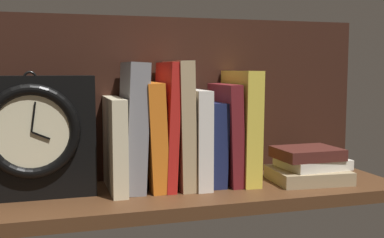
{
  "coord_description": "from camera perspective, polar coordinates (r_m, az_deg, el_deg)",
  "views": [
    {
      "loc": [
        -24.27,
        -90.01,
        24.0
      ],
      "look_at": [
        3.81,
        3.35,
        13.75
      ],
      "focal_mm": 44.44,
      "sensor_mm": 36.0,
      "label": 1
    }
  ],
  "objects": [
    {
      "name": "book_orange_pandolfini",
      "position": [
        0.96,
        -4.83,
        -1.98
      ],
      "size": [
        4.16,
        13.99,
        21.45
      ],
      "primitive_type": "cube",
      "rotation": [
        0.0,
        -0.04,
        0.0
      ],
      "color": "orange",
      "rests_on": "ground_plane"
    },
    {
      "name": "ground_plane",
      "position": [
        0.97,
        -1.61,
        -9.16
      ],
      "size": [
        92.72,
        25.36,
        2.5
      ],
      "primitive_type": "cube",
      "color": "#4C2D19"
    },
    {
      "name": "book_white_catcher",
      "position": [
        0.99,
        0.28,
        -2.21
      ],
      "size": [
        3.12,
        15.91,
        19.84
      ],
      "primitive_type": "cube",
      "rotation": [
        0.0,
        0.0,
        0.0
      ],
      "color": "silver",
      "rests_on": "ground_plane"
    },
    {
      "name": "book_yellow_seinlanguage",
      "position": [
        1.02,
        5.85,
        -0.89
      ],
      "size": [
        3.8,
        15.48,
        23.69
      ],
      "primitive_type": "cube",
      "rotation": [
        0.0,
        0.01,
        0.0
      ],
      "color": "gold",
      "rests_on": "ground_plane"
    },
    {
      "name": "book_stack_side",
      "position": [
        1.06,
        13.85,
        -5.46
      ],
      "size": [
        16.47,
        13.85,
        7.27
      ],
      "color": "#9E8966",
      "rests_on": "ground_plane"
    },
    {
      "name": "book_cream_twain",
      "position": [
        0.95,
        -9.25,
        -3.0
      ],
      "size": [
        2.9,
        16.26,
        18.45
      ],
      "primitive_type": "cube",
      "rotation": [
        0.0,
        0.0,
        0.0
      ],
      "color": "beige",
      "rests_on": "ground_plane"
    },
    {
      "name": "back_panel",
      "position": [
        1.05,
        -3.36,
        2.51
      ],
      "size": [
        92.72,
        1.2,
        35.25
      ],
      "primitive_type": "cube",
      "color": "black",
      "rests_on": "ground_plane"
    },
    {
      "name": "book_red_requiem",
      "position": [
        0.97,
        -3.13,
        -0.73
      ],
      "size": [
        3.15,
        14.27,
        25.42
      ],
      "primitive_type": "cube",
      "rotation": [
        0.0,
        0.05,
        0.0
      ],
      "color": "red",
      "rests_on": "ground_plane"
    },
    {
      "name": "framed_clock",
      "position": [
        0.93,
        -18.6,
        -1.94
      ],
      "size": [
        22.82,
        7.78,
        23.7
      ],
      "color": "black",
      "rests_on": "ground_plane"
    },
    {
      "name": "book_gray_chess",
      "position": [
        0.95,
        -7.11,
        -0.88
      ],
      "size": [
        5.02,
        13.27,
        25.45
      ],
      "primitive_type": "cube",
      "rotation": [
        0.0,
        0.05,
        0.0
      ],
      "color": "gray",
      "rests_on": "ground_plane"
    },
    {
      "name": "book_tan_shortstories",
      "position": [
        0.97,
        -1.56,
        -0.6
      ],
      "size": [
        3.41,
        14.9,
        25.68
      ],
      "primitive_type": "cube",
      "rotation": [
        0.0,
        -0.02,
        0.0
      ],
      "color": "tan",
      "rests_on": "ground_plane"
    },
    {
      "name": "book_navy_bierce",
      "position": [
        1.0,
        2.24,
        -2.86
      ],
      "size": [
        4.04,
        12.61,
        17.32
      ],
      "primitive_type": "cube",
      "rotation": [
        0.0,
        0.03,
        0.0
      ],
      "color": "#192147",
      "rests_on": "ground_plane"
    },
    {
      "name": "book_maroon_dawkins",
      "position": [
        1.01,
        4.05,
        -1.74
      ],
      "size": [
        3.38,
        14.41,
        20.97
      ],
      "primitive_type": "cube",
      "rotation": [
        0.0,
        -0.04,
        0.0
      ],
      "color": "maroon",
      "rests_on": "ground_plane"
    }
  ]
}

